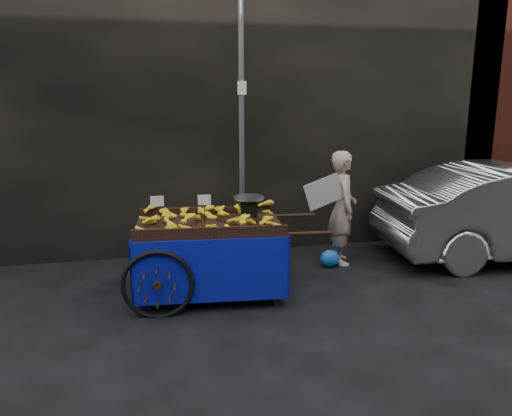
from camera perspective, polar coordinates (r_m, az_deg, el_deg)
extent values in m
plane|color=black|center=(6.06, -2.10, -9.64)|extent=(80.00, 80.00, 0.00)
cube|color=black|center=(8.11, -12.80, 13.90)|extent=(11.00, 2.00, 5.00)
cube|color=#591E14|center=(10.37, 27.10, 12.58)|extent=(3.00, 2.00, 5.00)
cylinder|color=slate|center=(6.93, -1.68, 10.26)|extent=(0.08, 0.08, 4.00)
cube|color=white|center=(6.88, -1.62, 13.57)|extent=(0.12, 0.02, 0.18)
cube|color=black|center=(5.79, -5.37, -2.14)|extent=(1.74, 1.18, 0.06)
cube|color=black|center=(6.24, -5.52, -0.33)|extent=(1.65, 0.19, 0.10)
cube|color=black|center=(5.30, -5.22, -2.76)|extent=(1.65, 0.19, 0.10)
cube|color=black|center=(5.58, 2.37, -7.13)|extent=(0.06, 0.06, 0.83)
cube|color=black|center=(6.36, 1.16, -4.56)|extent=(0.06, 0.06, 0.83)
cylinder|color=black|center=(5.52, 6.13, -2.90)|extent=(0.52, 0.09, 0.04)
cylinder|color=black|center=(6.31, 4.44, -0.84)|extent=(0.52, 0.09, 0.04)
torus|color=black|center=(5.42, -11.18, -8.62)|extent=(0.78, 0.12, 0.78)
torus|color=black|center=(6.47, -10.50, -4.96)|extent=(0.78, 0.12, 0.78)
cylinder|color=black|center=(5.94, -10.81, -6.63)|extent=(0.16, 1.16, 0.05)
cube|color=#08199D|center=(5.39, -5.11, -7.23)|extent=(1.69, 0.17, 0.70)
cube|color=#08199D|center=(6.39, -5.45, -3.95)|extent=(1.69, 0.17, 0.70)
cube|color=#08199D|center=(5.93, -13.47, -5.64)|extent=(0.12, 1.08, 0.70)
cube|color=#08199D|center=(5.97, 2.82, -5.15)|extent=(0.12, 1.08, 0.70)
cube|color=black|center=(5.82, -0.83, -0.19)|extent=(0.20, 0.16, 0.17)
cylinder|color=silver|center=(5.79, -0.84, 1.20)|extent=(0.38, 0.38, 0.03)
cube|color=white|center=(5.61, -11.23, 0.77)|extent=(0.15, 0.02, 0.11)
cube|color=white|center=(5.59, -5.94, 0.92)|extent=(0.15, 0.02, 0.11)
imported|color=tan|center=(6.97, 9.84, 0.02)|extent=(0.47, 0.63, 1.58)
cube|color=#BBBBB4|center=(6.64, 7.73, 1.83)|extent=(0.59, 0.08, 0.50)
ellipsoid|color=blue|center=(6.95, 8.43, -5.72)|extent=(0.27, 0.21, 0.24)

